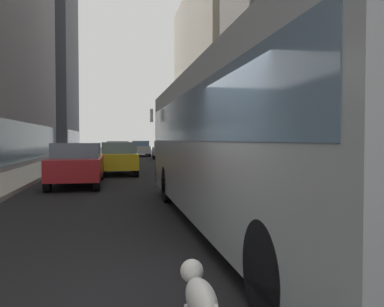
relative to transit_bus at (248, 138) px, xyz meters
name	(u,v)px	position (x,y,z in m)	size (l,w,h in m)	color
ground_plane	(130,158)	(-1.20, 31.81, -1.78)	(120.00, 120.00, 0.00)	black
sidewalk_left	(68,158)	(-6.90, 31.81, -1.70)	(2.40, 110.00, 0.15)	#ADA89E
sidewalk_right	(189,157)	(4.50, 31.81, -1.70)	(2.40, 110.00, 0.15)	gray
building_right_far	(231,73)	(10.70, 38.24, 7.71)	(10.10, 23.15, 18.99)	#B2A893
transit_bus	(248,138)	(0.00, 0.00, 0.00)	(2.78, 11.53, 3.05)	#999EA3
car_silver_sedan	(164,150)	(1.60, 27.50, -0.96)	(1.76, 4.23, 1.62)	#B7BABF
car_white_van	(140,148)	(0.00, 35.80, -0.95)	(1.87, 4.76, 1.62)	silver
car_black_suv	(186,155)	(1.60, 16.47, -0.95)	(1.94, 4.32, 1.62)	black
car_yellow_taxi	(119,158)	(-2.40, 13.02, -0.96)	(1.78, 3.99, 1.62)	yellow
car_blue_hatchback	(118,151)	(-2.40, 25.88, -0.95)	(1.84, 4.48, 1.62)	#4C6BB7
car_red_coupe	(77,164)	(-4.00, 8.25, -0.95)	(1.82, 4.62, 1.62)	red
dalmatian_dog	(199,297)	(-1.94, -4.64, -1.26)	(0.22, 0.96, 0.72)	white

